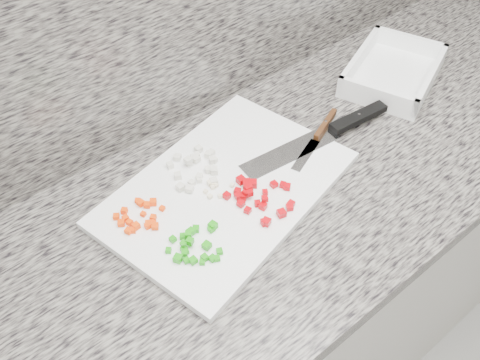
% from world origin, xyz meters
% --- Properties ---
extents(cabinet, '(3.92, 0.62, 0.86)m').
position_xyz_m(cabinet, '(0.00, 1.44, 0.43)').
color(cabinet, silver).
rests_on(cabinet, ground).
extents(countertop, '(3.96, 0.64, 0.04)m').
position_xyz_m(countertop, '(0.00, 1.44, 0.88)').
color(countertop, slate).
rests_on(countertop, cabinet).
extents(cutting_board, '(0.56, 0.44, 0.02)m').
position_xyz_m(cutting_board, '(-0.06, 1.49, 0.91)').
color(cutting_board, white).
rests_on(cutting_board, countertop).
extents(carrot_pile, '(0.10, 0.09, 0.01)m').
position_xyz_m(carrot_pile, '(-0.24, 1.53, 0.92)').
color(carrot_pile, '#FF4205').
rests_on(carrot_pile, cutting_board).
extents(onion_pile, '(0.13, 0.12, 0.02)m').
position_xyz_m(onion_pile, '(-0.08, 1.57, 0.92)').
color(onion_pile, silver).
rests_on(onion_pile, cutting_board).
extents(green_pepper_pile, '(0.11, 0.10, 0.02)m').
position_xyz_m(green_pepper_pile, '(-0.20, 1.41, 0.92)').
color(green_pepper_pile, '#1B980D').
rests_on(green_pepper_pile, cutting_board).
extents(red_pepper_pile, '(0.13, 0.13, 0.03)m').
position_xyz_m(red_pepper_pile, '(-0.03, 1.42, 0.93)').
color(red_pepper_pile, '#B6020A').
rests_on(red_pepper_pile, cutting_board).
extents(garlic_pile, '(0.06, 0.05, 0.01)m').
position_xyz_m(garlic_pile, '(-0.08, 1.50, 0.92)').
color(garlic_pile, beige).
rests_on(garlic_pile, cutting_board).
extents(chef_knife, '(0.39, 0.08, 0.02)m').
position_xyz_m(chef_knife, '(0.24, 1.47, 0.92)').
color(chef_knife, silver).
rests_on(chef_knife, cutting_board).
extents(paring_knife, '(0.20, 0.09, 0.02)m').
position_xyz_m(paring_knife, '(0.20, 1.48, 0.92)').
color(paring_knife, silver).
rests_on(paring_knife, cutting_board).
extents(tray, '(0.33, 0.28, 0.06)m').
position_xyz_m(tray, '(0.51, 1.52, 0.92)').
color(tray, white).
rests_on(tray, countertop).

